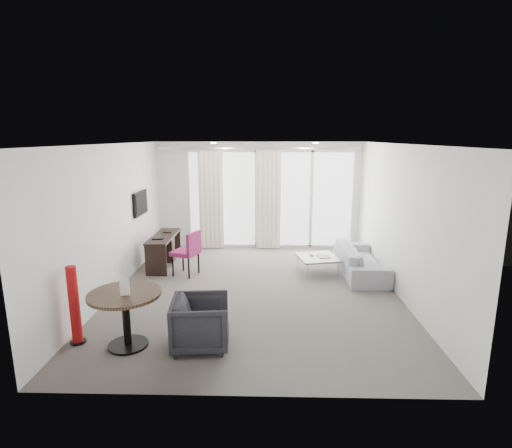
{
  "coord_description": "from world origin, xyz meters",
  "views": [
    {
      "loc": [
        0.19,
        -6.77,
        2.72
      ],
      "look_at": [
        0.0,
        0.6,
        1.1
      ],
      "focal_mm": 28.0,
      "sensor_mm": 36.0,
      "label": 1
    }
  ],
  "objects_px": {
    "red_lamp": "(74,305)",
    "tub_armchair": "(201,323)",
    "sofa": "(360,260)",
    "rattan_chair_a": "(291,219)",
    "coffee_table": "(317,265)",
    "rattan_chair_b": "(327,219)",
    "desk_chair": "(185,253)",
    "round_table": "(126,320)",
    "desk": "(164,251)"
  },
  "relations": [
    {
      "from": "red_lamp",
      "to": "coffee_table",
      "type": "bearing_deg",
      "value": 39.09
    },
    {
      "from": "rattan_chair_a",
      "to": "desk",
      "type": "bearing_deg",
      "value": -117.35
    },
    {
      "from": "red_lamp",
      "to": "tub_armchair",
      "type": "xyz_separation_m",
      "value": [
        1.68,
        -0.06,
        -0.2
      ]
    },
    {
      "from": "round_table",
      "to": "rattan_chair_a",
      "type": "relative_size",
      "value": 1.06
    },
    {
      "from": "desk_chair",
      "to": "round_table",
      "type": "relative_size",
      "value": 0.96
    },
    {
      "from": "tub_armchair",
      "to": "rattan_chair_a",
      "type": "height_order",
      "value": "rattan_chair_a"
    },
    {
      "from": "desk_chair",
      "to": "round_table",
      "type": "xyz_separation_m",
      "value": [
        -0.22,
        -2.81,
        -0.08
      ]
    },
    {
      "from": "desk",
      "to": "coffee_table",
      "type": "distance_m",
      "value": 3.26
    },
    {
      "from": "tub_armchair",
      "to": "sofa",
      "type": "height_order",
      "value": "tub_armchair"
    },
    {
      "from": "desk_chair",
      "to": "red_lamp",
      "type": "bearing_deg",
      "value": -87.43
    },
    {
      "from": "desk_chair",
      "to": "rattan_chair_b",
      "type": "distance_m",
      "value": 4.81
    },
    {
      "from": "desk_chair",
      "to": "red_lamp",
      "type": "distance_m",
      "value": 2.89
    },
    {
      "from": "rattan_chair_a",
      "to": "sofa",
      "type": "bearing_deg",
      "value": -52.43
    },
    {
      "from": "red_lamp",
      "to": "sofa",
      "type": "xyz_separation_m",
      "value": [
        4.44,
        2.89,
        -0.25
      ]
    },
    {
      "from": "desk",
      "to": "round_table",
      "type": "distance_m",
      "value": 3.39
    },
    {
      "from": "desk_chair",
      "to": "rattan_chair_a",
      "type": "height_order",
      "value": "desk_chair"
    },
    {
      "from": "rattan_chair_b",
      "to": "round_table",
      "type": "bearing_deg",
      "value": -125.64
    },
    {
      "from": "desk_chair",
      "to": "tub_armchair",
      "type": "bearing_deg",
      "value": -53.55
    },
    {
      "from": "desk_chair",
      "to": "sofa",
      "type": "distance_m",
      "value": 3.52
    },
    {
      "from": "coffee_table",
      "to": "rattan_chair_a",
      "type": "relative_size",
      "value": 0.86
    },
    {
      "from": "desk_chair",
      "to": "tub_armchair",
      "type": "relative_size",
      "value": 1.21
    },
    {
      "from": "rattan_chair_a",
      "to": "rattan_chair_b",
      "type": "bearing_deg",
      "value": 18.48
    },
    {
      "from": "desk",
      "to": "desk_chair",
      "type": "bearing_deg",
      "value": -44.37
    },
    {
      "from": "coffee_table",
      "to": "rattan_chair_b",
      "type": "relative_size",
      "value": 0.83
    },
    {
      "from": "tub_armchair",
      "to": "rattan_chair_b",
      "type": "xyz_separation_m",
      "value": [
        2.57,
        6.27,
        0.12
      ]
    },
    {
      "from": "desk_chair",
      "to": "round_table",
      "type": "distance_m",
      "value": 2.82
    },
    {
      "from": "sofa",
      "to": "round_table",
      "type": "bearing_deg",
      "value": 128.45
    },
    {
      "from": "coffee_table",
      "to": "rattan_chair_a",
      "type": "bearing_deg",
      "value": 96.11
    },
    {
      "from": "round_table",
      "to": "red_lamp",
      "type": "distance_m",
      "value": 0.73
    },
    {
      "from": "desk",
      "to": "round_table",
      "type": "relative_size",
      "value": 1.51
    },
    {
      "from": "tub_armchair",
      "to": "sofa",
      "type": "relative_size",
      "value": 0.38
    },
    {
      "from": "desk_chair",
      "to": "rattan_chair_b",
      "type": "height_order",
      "value": "rattan_chair_b"
    },
    {
      "from": "round_table",
      "to": "coffee_table",
      "type": "bearing_deg",
      "value": 46.06
    },
    {
      "from": "tub_armchair",
      "to": "coffee_table",
      "type": "height_order",
      "value": "tub_armchair"
    },
    {
      "from": "desk_chair",
      "to": "rattan_chair_a",
      "type": "distance_m",
      "value": 4.16
    },
    {
      "from": "sofa",
      "to": "rattan_chair_a",
      "type": "xyz_separation_m",
      "value": [
        -1.21,
        3.3,
        0.16
      ]
    },
    {
      "from": "desk",
      "to": "sofa",
      "type": "height_order",
      "value": "desk"
    },
    {
      "from": "round_table",
      "to": "rattan_chair_b",
      "type": "xyz_separation_m",
      "value": [
        3.54,
        6.28,
        0.08
      ]
    },
    {
      "from": "round_table",
      "to": "tub_armchair",
      "type": "distance_m",
      "value": 0.98
    },
    {
      "from": "round_table",
      "to": "sofa",
      "type": "relative_size",
      "value": 0.48
    },
    {
      "from": "desk",
      "to": "desk_chair",
      "type": "relative_size",
      "value": 1.57
    },
    {
      "from": "desk_chair",
      "to": "sofa",
      "type": "relative_size",
      "value": 0.46
    },
    {
      "from": "desk_chair",
      "to": "desk",
      "type": "bearing_deg",
      "value": 156.96
    },
    {
      "from": "rattan_chair_b",
      "to": "red_lamp",
      "type": "bearing_deg",
      "value": -130.62
    },
    {
      "from": "red_lamp",
      "to": "tub_armchair",
      "type": "height_order",
      "value": "red_lamp"
    },
    {
      "from": "coffee_table",
      "to": "rattan_chair_b",
      "type": "distance_m",
      "value": 3.38
    },
    {
      "from": "round_table",
      "to": "coffee_table",
      "type": "height_order",
      "value": "round_table"
    },
    {
      "from": "desk",
      "to": "red_lamp",
      "type": "xyz_separation_m",
      "value": [
        -0.36,
        -3.3,
        0.21
      ]
    },
    {
      "from": "red_lamp",
      "to": "tub_armchair",
      "type": "relative_size",
      "value": 1.45
    },
    {
      "from": "desk",
      "to": "red_lamp",
      "type": "bearing_deg",
      "value": -96.15
    }
  ]
}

